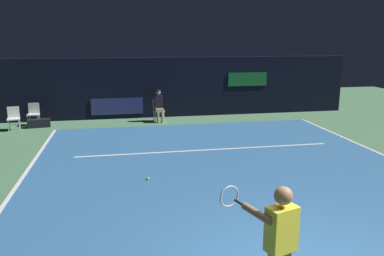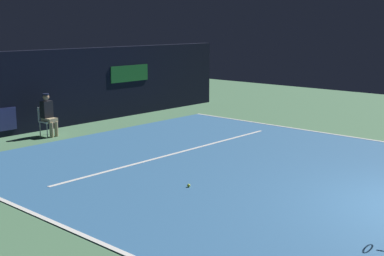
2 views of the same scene
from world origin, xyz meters
The scene contains 8 objects.
ground_plane centered at (0.00, 4.66, 0.00)m, with size 30.89×30.89×0.00m, color #4C7A56.
court_surface centered at (0.00, 4.66, 0.01)m, with size 10.20×11.33×0.01m, color #336699.
line_sideline_left centered at (5.05, 4.66, 0.01)m, with size 0.10×11.33×0.01m, color white.
line_sideline_right centered at (-5.05, 4.66, 0.01)m, with size 0.10×11.33×0.01m, color white.
line_service centered at (0.00, 6.65, 0.01)m, with size 7.96×0.10×0.01m, color white.
back_wall centered at (0.00, 12.17, 1.30)m, with size 15.54×0.33×2.60m.
line_judge_on_chair centered at (-1.02, 11.16, 0.69)m, with size 0.48×0.56×1.32m.
tennis_ball centered at (-1.98, 4.42, 0.05)m, with size 0.07×0.07×0.07m, color #CCE033.
Camera 2 is at (-9.84, -2.71, 3.42)m, focal length 48.75 mm.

